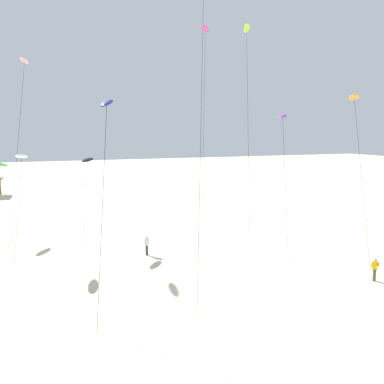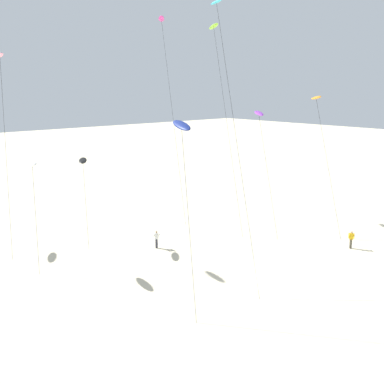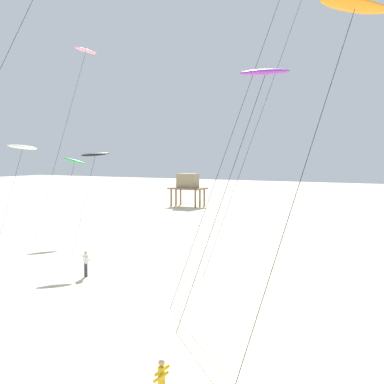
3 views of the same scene
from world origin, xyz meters
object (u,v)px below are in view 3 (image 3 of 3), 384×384
at_px(kite_green, 75,161).
at_px(stilt_house, 188,183).
at_px(kite_flyer_middle, 86,263).
at_px(kite_pink, 85,54).
at_px(kite_white, 22,148).
at_px(kite_black, 95,155).
at_px(kite_purple, 265,74).
at_px(kite_orange, 354,8).
at_px(kite_flyer_nearest, 162,384).

xyz_separation_m(kite_green, stilt_house, (-4.21, 29.78, -3.74)).
bearing_deg(kite_flyer_middle, kite_pink, 130.42).
xyz_separation_m(kite_white, kite_black, (5.58, 2.17, -0.57)).
height_order(kite_pink, stilt_house, kite_pink).
relative_size(kite_green, kite_purple, 0.64).
height_order(kite_white, kite_black, kite_white).
distance_m(kite_pink, kite_purple, 24.99).
bearing_deg(kite_pink, stilt_house, 102.81).
distance_m(kite_purple, kite_flyer_middle, 16.71).
bearing_deg(kite_green, kite_orange, -29.79).
relative_size(kite_black, kite_orange, 0.59).
height_order(kite_pink, kite_green, kite_pink).
bearing_deg(kite_green, kite_pink, -28.96).
bearing_deg(kite_orange, stilt_house, 125.75).
height_order(kite_green, kite_black, kite_black).
relative_size(kite_pink, kite_green, 2.26).
distance_m(kite_flyer_middle, stilt_house, 44.96).
xyz_separation_m(kite_green, kite_black, (7.90, -6.32, 0.63)).
xyz_separation_m(kite_purple, kite_orange, (4.86, -3.53, 1.55)).
height_order(kite_purple, stilt_house, kite_purple).
relative_size(kite_green, kite_orange, 0.56).
distance_m(kite_green, stilt_house, 30.31).
distance_m(kite_flyer_nearest, stilt_house, 61.43).
xyz_separation_m(kite_orange, stilt_house, (-33.52, 46.56, -9.87)).
distance_m(kite_purple, stilt_house, 52.37).
bearing_deg(kite_black, kite_orange, -26.04).
distance_m(kite_pink, kite_green, 10.25).
bearing_deg(kite_purple, kite_green, 151.54).
bearing_deg(stilt_house, kite_black, -71.45).
relative_size(kite_flyer_nearest, kite_flyer_middle, 1.00).
xyz_separation_m(kite_white, kite_flyer_nearest, (22.97, -15.54, -7.56)).
relative_size(kite_orange, kite_flyer_nearest, 8.27).
xyz_separation_m(kite_green, kite_purple, (24.45, -13.25, 4.57)).
height_order(kite_green, kite_orange, kite_orange).
relative_size(kite_white, kite_purple, 0.72).
bearing_deg(kite_black, kite_pink, 136.62).
xyz_separation_m(kite_pink, stilt_house, (-7.14, 31.40, -13.43)).
bearing_deg(kite_black, kite_purple, -22.73).
bearing_deg(kite_black, kite_flyer_nearest, -45.52).
xyz_separation_m(kite_pink, kite_orange, (26.38, -15.16, -3.56)).
relative_size(kite_green, stilt_house, 1.46).
xyz_separation_m(kite_purple, kite_black, (-16.55, 6.93, -3.95)).
xyz_separation_m(kite_white, kite_purple, (22.13, -4.76, 3.37)).
bearing_deg(kite_orange, kite_flyer_nearest, -118.95).
bearing_deg(kite_white, kite_black, 21.29).
height_order(kite_flyer_nearest, stilt_house, stilt_house).
distance_m(kite_white, kite_pink, 10.93).
bearing_deg(kite_flyer_nearest, kite_flyer_middle, 138.41).
bearing_deg(stilt_house, kite_orange, -54.25).
bearing_deg(kite_green, kite_black, -38.65).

